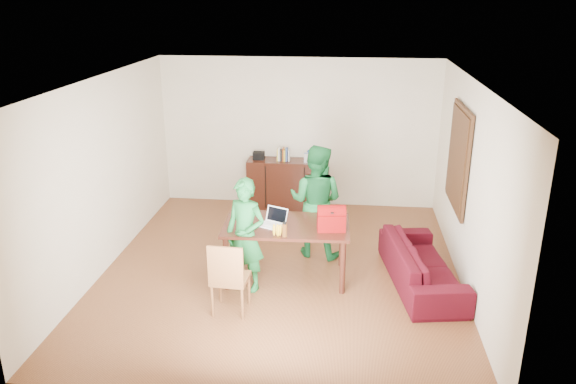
# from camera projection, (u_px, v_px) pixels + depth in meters

# --- Properties ---
(room) EXTENTS (5.20, 5.70, 2.90)m
(room) POSITION_uv_depth(u_px,v_px,m) (282.00, 181.00, 7.73)
(room) COLOR #4B2312
(room) RESTS_ON ground
(table) EXTENTS (1.73, 1.01, 0.80)m
(table) POSITION_uv_depth(u_px,v_px,m) (286.00, 231.00, 7.64)
(table) COLOR black
(table) RESTS_ON ground
(chair) EXTENTS (0.46, 0.44, 0.96)m
(chair) POSITION_uv_depth(u_px,v_px,m) (231.00, 291.00, 6.93)
(chair) COLOR brown
(chair) RESTS_ON ground
(person_near) EXTENTS (0.65, 0.54, 1.54)m
(person_near) POSITION_uv_depth(u_px,v_px,m) (246.00, 235.00, 7.32)
(person_near) COLOR #16652A
(person_near) RESTS_ON ground
(person_far) EXTENTS (0.97, 0.84, 1.70)m
(person_far) POSITION_uv_depth(u_px,v_px,m) (316.00, 201.00, 8.28)
(person_far) COLOR #15602B
(person_far) RESTS_ON ground
(laptop) EXTENTS (0.38, 0.33, 0.22)m
(laptop) POSITION_uv_depth(u_px,v_px,m) (271.00, 223.00, 7.53)
(laptop) COLOR white
(laptop) RESTS_ON table
(bananas) EXTENTS (0.17, 0.11, 0.06)m
(bananas) POSITION_uv_depth(u_px,v_px,m) (277.00, 233.00, 7.24)
(bananas) COLOR gold
(bananas) RESTS_ON table
(bottle) EXTENTS (0.08, 0.08, 0.20)m
(bottle) POSITION_uv_depth(u_px,v_px,m) (285.00, 229.00, 7.19)
(bottle) COLOR #593214
(bottle) RESTS_ON table
(red_bag) EXTENTS (0.39, 0.25, 0.27)m
(red_bag) POSITION_uv_depth(u_px,v_px,m) (331.00, 220.00, 7.38)
(red_bag) COLOR maroon
(red_bag) RESTS_ON table
(sofa) EXTENTS (1.08, 2.06, 0.57)m
(sofa) POSITION_uv_depth(u_px,v_px,m) (422.00, 264.00, 7.60)
(sofa) COLOR #3D0B08
(sofa) RESTS_ON ground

